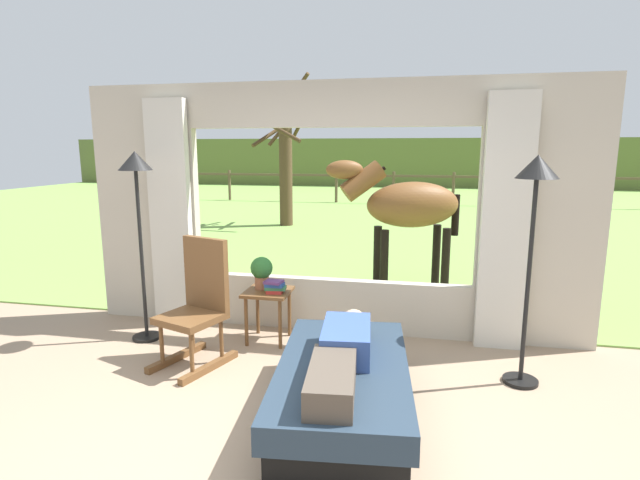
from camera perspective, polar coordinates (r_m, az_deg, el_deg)
ground_plane at (r=3.34m, az=-6.81°, el=-24.00°), size 12.00×12.00×0.00m
back_wall_with_window at (r=4.98m, az=1.07°, el=3.21°), size 5.20×0.12×2.55m
curtain_panel_left at (r=5.43m, az=-17.08°, el=2.83°), size 0.44×0.10×2.40m
curtain_panel_right at (r=4.83m, az=20.86°, el=1.69°), size 0.44×0.10×2.40m
outdoor_pasture_lawn at (r=15.89m, az=8.28°, el=3.72°), size 36.00×21.68×0.02m
distant_hill_ridge at (r=25.62m, az=9.69°, el=8.93°), size 36.00×2.00×2.40m
recliner_sofa at (r=3.60m, az=2.69°, el=-17.08°), size 1.07×1.78×0.42m
reclining_person at (r=3.43m, az=2.60°, el=-12.96°), size 0.40×1.44×0.22m
rocking_chair at (r=4.48m, az=-14.01°, el=-7.19°), size 0.66×0.79×1.12m
side_table at (r=4.87m, az=-6.09°, el=-6.95°), size 0.44×0.44×0.52m
potted_plant at (r=4.88m, az=-6.84°, el=-3.57°), size 0.22×0.22×0.32m
book_stack at (r=4.75m, az=-5.31°, el=-5.43°), size 0.21×0.17×0.12m
floor_lamp_left at (r=5.01m, az=-20.62°, el=5.58°), size 0.32×0.32×1.87m
floor_lamp_right at (r=4.09m, az=23.82°, el=4.13°), size 0.32×0.32×1.85m
horse at (r=6.49m, az=10.11°, el=3.95°), size 1.80×0.98×1.73m
pasture_tree at (r=12.04m, az=-4.04°, el=9.91°), size 1.64×1.56×3.66m
pasture_fence_line at (r=17.07m, az=8.60°, el=6.66°), size 16.10×0.10×1.10m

